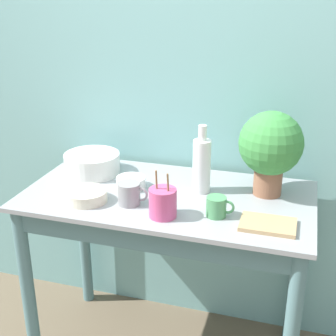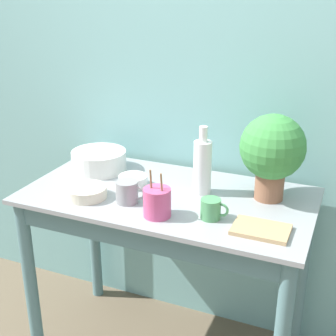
{
  "view_description": "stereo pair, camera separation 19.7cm",
  "coord_description": "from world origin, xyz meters",
  "px_view_note": "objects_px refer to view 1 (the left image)",
  "views": [
    {
      "loc": [
        0.53,
        -1.43,
        1.73
      ],
      "look_at": [
        0.0,
        0.33,
        1.0
      ],
      "focal_mm": 50.0,
      "sensor_mm": 36.0,
      "label": 1
    },
    {
      "loc": [
        0.71,
        -1.36,
        1.73
      ],
      "look_at": [
        0.0,
        0.33,
        1.0
      ],
      "focal_mm": 50.0,
      "sensor_mm": 36.0,
      "label": 2
    }
  ],
  "objects_px": {
    "bowl_wash_large": "(92,163)",
    "bottle_tall": "(202,165)",
    "potted_plant": "(271,146)",
    "mug_grey": "(129,194)",
    "bowl_small_cream": "(87,196)",
    "mug_green": "(217,207)",
    "utensil_cup": "(163,203)",
    "tray_board": "(268,224)",
    "bowl_small_enamel_white": "(131,182)"
  },
  "relations": [
    {
      "from": "mug_grey",
      "to": "mug_green",
      "type": "xyz_separation_m",
      "value": [
        0.36,
        -0.0,
        -0.01
      ]
    },
    {
      "from": "bowl_wash_large",
      "to": "mug_green",
      "type": "relative_size",
      "value": 2.37
    },
    {
      "from": "potted_plant",
      "to": "bottle_tall",
      "type": "xyz_separation_m",
      "value": [
        -0.28,
        -0.05,
        -0.09
      ]
    },
    {
      "from": "bottle_tall",
      "to": "bowl_small_cream",
      "type": "bearing_deg",
      "value": -151.72
    },
    {
      "from": "potted_plant",
      "to": "tray_board",
      "type": "relative_size",
      "value": 1.76
    },
    {
      "from": "mug_grey",
      "to": "utensil_cup",
      "type": "height_order",
      "value": "utensil_cup"
    },
    {
      "from": "potted_plant",
      "to": "utensil_cup",
      "type": "relative_size",
      "value": 1.89
    },
    {
      "from": "bowl_small_cream",
      "to": "potted_plant",
      "type": "bearing_deg",
      "value": 22.04
    },
    {
      "from": "mug_grey",
      "to": "tray_board",
      "type": "xyz_separation_m",
      "value": [
        0.56,
        -0.03,
        -0.04
      ]
    },
    {
      "from": "mug_green",
      "to": "utensil_cup",
      "type": "relative_size",
      "value": 0.58
    },
    {
      "from": "utensil_cup",
      "to": "bowl_small_enamel_white",
      "type": "bearing_deg",
      "value": 134.43
    },
    {
      "from": "potted_plant",
      "to": "mug_grey",
      "type": "xyz_separation_m",
      "value": [
        -0.53,
        -0.26,
        -0.17
      ]
    },
    {
      "from": "bowl_wash_large",
      "to": "bowl_small_cream",
      "type": "height_order",
      "value": "bowl_wash_large"
    },
    {
      "from": "bowl_wash_large",
      "to": "mug_grey",
      "type": "xyz_separation_m",
      "value": [
        0.29,
        -0.26,
        -0.0
      ]
    },
    {
      "from": "mug_green",
      "to": "mug_grey",
      "type": "bearing_deg",
      "value": 179.38
    },
    {
      "from": "utensil_cup",
      "to": "potted_plant",
      "type": "bearing_deg",
      "value": 41.65
    },
    {
      "from": "potted_plant",
      "to": "bowl_small_enamel_white",
      "type": "relative_size",
      "value": 2.81
    },
    {
      "from": "bowl_small_cream",
      "to": "tray_board",
      "type": "bearing_deg",
      "value": -0.41
    },
    {
      "from": "utensil_cup",
      "to": "mug_grey",
      "type": "bearing_deg",
      "value": 158.44
    },
    {
      "from": "bottle_tall",
      "to": "bowl_small_cream",
      "type": "relative_size",
      "value": 1.74
    },
    {
      "from": "bowl_wash_large",
      "to": "bottle_tall",
      "type": "distance_m",
      "value": 0.55
    },
    {
      "from": "potted_plant",
      "to": "mug_grey",
      "type": "distance_m",
      "value": 0.62
    },
    {
      "from": "potted_plant",
      "to": "mug_green",
      "type": "xyz_separation_m",
      "value": [
        -0.17,
        -0.27,
        -0.18
      ]
    },
    {
      "from": "potted_plant",
      "to": "bottle_tall",
      "type": "height_order",
      "value": "potted_plant"
    },
    {
      "from": "tray_board",
      "to": "utensil_cup",
      "type": "bearing_deg",
      "value": -175.2
    },
    {
      "from": "bowl_small_enamel_white",
      "to": "tray_board",
      "type": "bearing_deg",
      "value": -16.91
    },
    {
      "from": "bowl_wash_large",
      "to": "mug_grey",
      "type": "bearing_deg",
      "value": -42.18
    },
    {
      "from": "bottle_tall",
      "to": "bowl_small_enamel_white",
      "type": "xyz_separation_m",
      "value": [
        -0.31,
        -0.05,
        -0.1
      ]
    },
    {
      "from": "bowl_small_cream",
      "to": "mug_green",
      "type": "bearing_deg",
      "value": 2.26
    },
    {
      "from": "mug_green",
      "to": "tray_board",
      "type": "distance_m",
      "value": 0.21
    },
    {
      "from": "bottle_tall",
      "to": "tray_board",
      "type": "bearing_deg",
      "value": -37.51
    },
    {
      "from": "bowl_wash_large",
      "to": "mug_grey",
      "type": "distance_m",
      "value": 0.39
    },
    {
      "from": "bottle_tall",
      "to": "mug_grey",
      "type": "bearing_deg",
      "value": -140.53
    },
    {
      "from": "bottle_tall",
      "to": "mug_grey",
      "type": "height_order",
      "value": "bottle_tall"
    },
    {
      "from": "bowl_wash_large",
      "to": "tray_board",
      "type": "height_order",
      "value": "bowl_wash_large"
    },
    {
      "from": "mug_grey",
      "to": "mug_green",
      "type": "bearing_deg",
      "value": -0.62
    },
    {
      "from": "bowl_wash_large",
      "to": "bottle_tall",
      "type": "height_order",
      "value": "bottle_tall"
    },
    {
      "from": "mug_green",
      "to": "utensil_cup",
      "type": "xyz_separation_m",
      "value": [
        -0.2,
        -0.06,
        0.02
      ]
    },
    {
      "from": "potted_plant",
      "to": "mug_grey",
      "type": "relative_size",
      "value": 2.84
    },
    {
      "from": "utensil_cup",
      "to": "tray_board",
      "type": "height_order",
      "value": "utensil_cup"
    },
    {
      "from": "potted_plant",
      "to": "bottle_tall",
      "type": "relative_size",
      "value": 1.22
    },
    {
      "from": "mug_green",
      "to": "bowl_small_cream",
      "type": "relative_size",
      "value": 0.65
    },
    {
      "from": "bowl_small_cream",
      "to": "tray_board",
      "type": "xyz_separation_m",
      "value": [
        0.75,
        -0.01,
        -0.02
      ]
    },
    {
      "from": "tray_board",
      "to": "mug_green",
      "type": "bearing_deg",
      "value": 172.38
    },
    {
      "from": "potted_plant",
      "to": "bowl_small_enamel_white",
      "type": "height_order",
      "value": "potted_plant"
    },
    {
      "from": "mug_green",
      "to": "utensil_cup",
      "type": "height_order",
      "value": "utensil_cup"
    },
    {
      "from": "mug_grey",
      "to": "bowl_wash_large",
      "type": "bearing_deg",
      "value": 137.82
    },
    {
      "from": "bottle_tall",
      "to": "mug_grey",
      "type": "distance_m",
      "value": 0.34
    },
    {
      "from": "potted_plant",
      "to": "bowl_wash_large",
      "type": "height_order",
      "value": "potted_plant"
    },
    {
      "from": "bottle_tall",
      "to": "utensil_cup",
      "type": "xyz_separation_m",
      "value": [
        -0.09,
        -0.27,
        -0.07
      ]
    }
  ]
}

